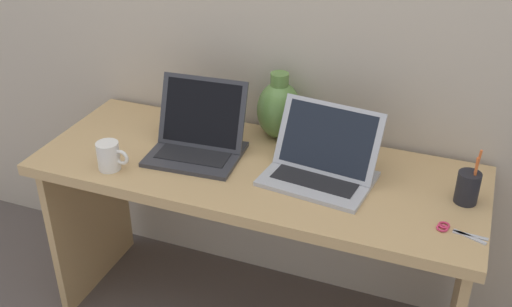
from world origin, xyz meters
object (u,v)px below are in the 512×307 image
(green_vase, at_px, (279,109))
(coffee_mug, at_px, (109,156))
(pen_cup, at_px, (468,187))
(scissors, at_px, (453,230))
(laptop_right, at_px, (322,160))
(laptop_left, at_px, (199,135))

(green_vase, relative_size, coffee_mug, 2.17)
(pen_cup, bearing_deg, green_vase, 163.96)
(scissors, bearing_deg, laptop_right, 160.62)
(laptop_left, height_order, coffee_mug, laptop_left)
(laptop_left, distance_m, coffee_mug, 0.32)
(coffee_mug, bearing_deg, pen_cup, 11.35)
(laptop_right, height_order, scissors, laptop_right)
(laptop_left, xyz_separation_m, green_vase, (0.23, 0.21, 0.05))
(laptop_left, distance_m, laptop_right, 0.46)
(laptop_right, xyz_separation_m, coffee_mug, (-0.69, -0.22, -0.01))
(laptop_left, xyz_separation_m, laptop_right, (0.46, -0.00, -0.01))
(laptop_right, bearing_deg, coffee_mug, -162.59)
(pen_cup, height_order, scissors, pen_cup)
(laptop_right, bearing_deg, pen_cup, 1.89)
(pen_cup, bearing_deg, laptop_left, -179.32)
(laptop_left, relative_size, scissors, 2.26)
(green_vase, bearing_deg, pen_cup, -16.04)
(laptop_right, height_order, coffee_mug, laptop_right)
(laptop_left, height_order, scissors, laptop_left)
(laptop_left, relative_size, coffee_mug, 2.86)
(laptop_right, bearing_deg, scissors, -19.38)
(green_vase, bearing_deg, coffee_mug, -136.85)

